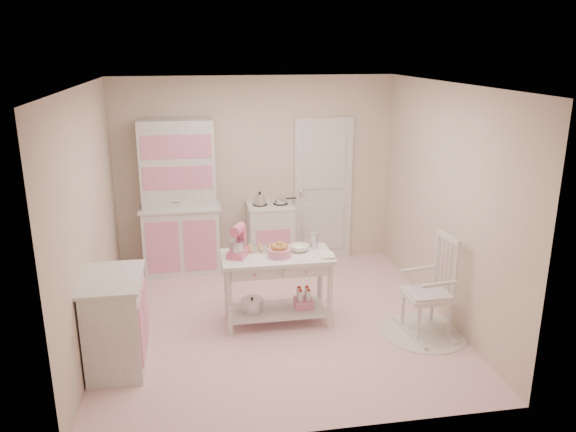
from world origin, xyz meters
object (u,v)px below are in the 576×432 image
object	(u,v)px
rocking_chair	(428,286)
work_table	(277,289)
stand_mixer	(238,242)
stove	(270,236)
base_cabinet	(116,322)
hutch	(179,198)
bread_basket	(279,252)

from	to	relation	value
rocking_chair	work_table	distance (m)	1.62
stand_mixer	stove	bearing A→B (deg)	94.84
base_cabinet	work_table	xyz separation A→B (m)	(1.64, 0.63, -0.06)
stove	stand_mixer	world-z (taller)	stand_mixer
hutch	stove	bearing A→B (deg)	-2.39
stove	rocking_chair	distance (m)	2.54
stand_mixer	bread_basket	size ratio (longest dim) A/B	1.36
base_cabinet	stand_mixer	world-z (taller)	stand_mixer
work_table	bread_basket	world-z (taller)	bread_basket
work_table	stand_mixer	world-z (taller)	stand_mixer
stove	base_cabinet	distance (m)	2.86
hutch	bread_basket	bearing A→B (deg)	-57.89
work_table	hutch	bearing A→B (deg)	122.40
rocking_chair	bread_basket	xyz separation A→B (m)	(-1.50, 0.47, 0.30)
hutch	base_cabinet	world-z (taller)	hutch
hutch	base_cabinet	size ratio (longest dim) A/B	2.26
rocking_chair	bread_basket	world-z (taller)	rocking_chair
stove	rocking_chair	size ratio (longest dim) A/B	0.84
bread_basket	rocking_chair	bearing A→B (deg)	-17.47
hutch	bread_basket	size ratio (longest dim) A/B	8.32
bread_basket	base_cabinet	bearing A→B (deg)	-160.82
work_table	bread_basket	distance (m)	0.45
bread_basket	stove	bearing A→B (deg)	85.52
stand_mixer	work_table	bearing A→B (deg)	21.88
hutch	rocking_chair	distance (m)	3.41
work_table	stove	bearing A→B (deg)	84.67
rocking_chair	stove	bearing A→B (deg)	115.35
stove	bread_basket	distance (m)	1.70
hutch	stand_mixer	world-z (taller)	hutch
base_cabinet	rocking_chair	bearing A→B (deg)	1.87
rocking_chair	stand_mixer	distance (m)	2.06
rocking_chair	work_table	bearing A→B (deg)	153.54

